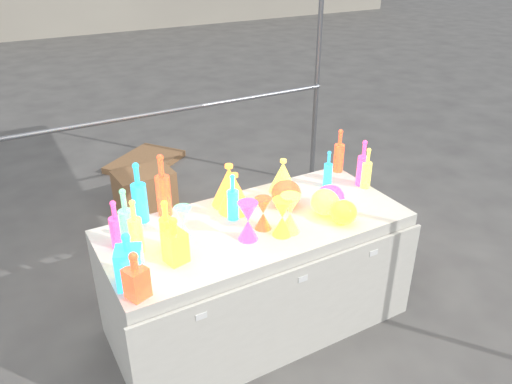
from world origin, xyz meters
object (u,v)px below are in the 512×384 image
globe_0 (344,213)px  display_table (257,275)px  cardboard_box_closed (145,190)px  hourglass_0 (263,213)px  decanter_0 (175,240)px  lampshade_0 (235,192)px

globe_0 → display_table: bearing=150.7°
cardboard_box_closed → hourglass_0: size_ratio=2.56×
decanter_0 → lampshade_0: size_ratio=1.05×
display_table → globe_0: globe_0 is taller
display_table → hourglass_0: 0.48m
display_table → lampshade_0: size_ratio=7.44×
decanter_0 → lampshade_0: decanter_0 is taller
cardboard_box_closed → lampshade_0: 1.78m
hourglass_0 → decanter_0: bearing=-174.0°
decanter_0 → lampshade_0: (0.51, 0.32, -0.01)m
cardboard_box_closed → lampshade_0: lampshade_0 is taller
display_table → decanter_0: 0.76m
display_table → cardboard_box_closed: size_ratio=3.70×
decanter_0 → display_table: bearing=-0.2°
globe_0 → lampshade_0: (-0.48, 0.45, 0.06)m
cardboard_box_closed → lampshade_0: bearing=-90.1°
lampshade_0 → decanter_0: bearing=-130.8°
cardboard_box_closed → display_table: bearing=-89.2°
display_table → hourglass_0: size_ratio=9.49×
display_table → lampshade_0: (-0.04, 0.20, 0.50)m
display_table → globe_0: 0.67m
lampshade_0 → hourglass_0: bearing=-63.7°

